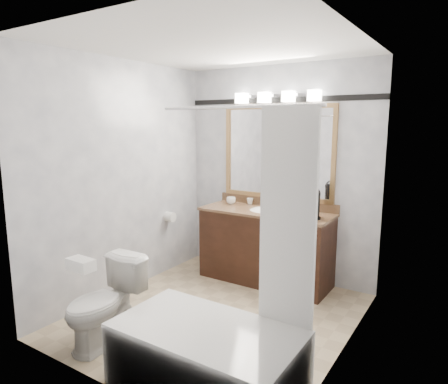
% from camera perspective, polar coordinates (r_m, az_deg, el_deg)
% --- Properties ---
extents(room, '(2.42, 2.62, 2.52)m').
position_cam_1_polar(room, '(3.66, -1.07, 0.55)').
color(room, tan).
rests_on(room, ground).
extents(vanity, '(1.53, 0.58, 0.97)m').
position_cam_1_polar(vanity, '(4.70, 5.94, -7.51)').
color(vanity, black).
rests_on(vanity, ground).
extents(mirror, '(1.40, 0.04, 1.10)m').
position_cam_1_polar(mirror, '(4.74, 7.63, 5.64)').
color(mirror, '#AB814D').
rests_on(mirror, room).
extents(vanity_light_bar, '(1.02, 0.14, 0.12)m').
position_cam_1_polar(vanity_light_bar, '(4.69, 7.51, 13.34)').
color(vanity_light_bar, silver).
rests_on(vanity_light_bar, room).
extents(accent_stripe, '(2.40, 0.01, 0.06)m').
position_cam_1_polar(accent_stripe, '(4.75, 7.85, 12.89)').
color(accent_stripe, black).
rests_on(accent_stripe, room).
extents(bathtub, '(1.30, 0.75, 1.96)m').
position_cam_1_polar(bathtub, '(2.99, -1.85, -21.57)').
color(bathtub, white).
rests_on(bathtub, ground).
extents(tp_roll, '(0.11, 0.12, 0.12)m').
position_cam_1_polar(tp_roll, '(4.96, -7.73, -3.53)').
color(tp_roll, white).
rests_on(tp_roll, room).
extents(toilet, '(0.42, 0.71, 0.71)m').
position_cam_1_polar(toilet, '(3.59, -16.74, -14.98)').
color(toilet, white).
rests_on(toilet, ground).
extents(tissue_box, '(0.22, 0.12, 0.09)m').
position_cam_1_polar(tissue_box, '(3.33, -19.76, -9.71)').
color(tissue_box, white).
rests_on(tissue_box, toilet).
extents(coffee_maker, '(0.18, 0.21, 0.33)m').
position_cam_1_polar(coffee_maker, '(4.31, 12.63, -1.40)').
color(coffee_maker, black).
rests_on(coffee_maker, vanity).
extents(cup_left, '(0.13, 0.13, 0.09)m').
position_cam_1_polar(cup_left, '(4.93, 1.01, -1.22)').
color(cup_left, white).
rests_on(cup_left, vanity).
extents(cup_right, '(0.08, 0.08, 0.07)m').
position_cam_1_polar(cup_right, '(4.93, 3.73, -1.32)').
color(cup_right, white).
rests_on(cup_right, vanity).
extents(soap_bottle_a, '(0.05, 0.05, 0.10)m').
position_cam_1_polar(soap_bottle_a, '(4.76, 5.71, -1.62)').
color(soap_bottle_a, white).
rests_on(soap_bottle_a, vanity).
extents(soap_bar, '(0.09, 0.06, 0.03)m').
position_cam_1_polar(soap_bar, '(4.71, 6.49, -2.20)').
color(soap_bar, beige).
rests_on(soap_bar, vanity).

